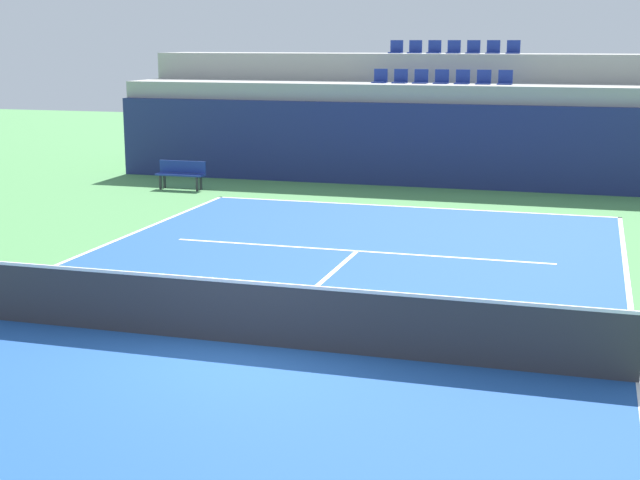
% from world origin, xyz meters
% --- Properties ---
extents(ground_plane, '(80.00, 80.00, 0.00)m').
position_xyz_m(ground_plane, '(0.00, 0.00, 0.00)').
color(ground_plane, '#4C8C4C').
extents(court_surface, '(11.00, 24.00, 0.01)m').
position_xyz_m(court_surface, '(0.00, 0.00, 0.01)').
color(court_surface, '#1E4C99').
rests_on(court_surface, ground_plane).
extents(baseline_far, '(11.00, 0.10, 0.00)m').
position_xyz_m(baseline_far, '(0.00, 11.95, 0.01)').
color(baseline_far, white).
rests_on(baseline_far, court_surface).
extents(sideline_right, '(0.10, 24.00, 0.00)m').
position_xyz_m(sideline_right, '(5.45, 0.00, 0.01)').
color(sideline_right, white).
rests_on(sideline_right, court_surface).
extents(service_line_far, '(8.26, 0.10, 0.00)m').
position_xyz_m(service_line_far, '(0.00, 6.40, 0.01)').
color(service_line_far, white).
rests_on(service_line_far, court_surface).
extents(centre_service_line, '(0.10, 6.40, 0.00)m').
position_xyz_m(centre_service_line, '(0.00, 3.20, 0.01)').
color(centre_service_line, white).
rests_on(centre_service_line, court_surface).
extents(back_wall, '(20.65, 0.30, 2.53)m').
position_xyz_m(back_wall, '(0.00, 15.59, 1.26)').
color(back_wall, navy).
rests_on(back_wall, ground_plane).
extents(stands_tier_lower, '(20.65, 2.40, 3.07)m').
position_xyz_m(stands_tier_lower, '(0.00, 16.94, 1.54)').
color(stands_tier_lower, '#9E9E99').
rests_on(stands_tier_lower, ground_plane).
extents(stands_tier_upper, '(20.65, 2.40, 3.97)m').
position_xyz_m(stands_tier_upper, '(0.00, 19.34, 1.98)').
color(stands_tier_upper, '#9E9E99').
rests_on(stands_tier_upper, ground_plane).
extents(seating_row_lower, '(4.38, 0.44, 0.44)m').
position_xyz_m(seating_row_lower, '(-0.00, 17.03, 3.19)').
color(seating_row_lower, navy).
rests_on(seating_row_lower, stands_tier_lower).
extents(seating_row_upper, '(4.38, 0.44, 0.44)m').
position_xyz_m(seating_row_upper, '(-0.00, 19.43, 4.09)').
color(seating_row_upper, navy).
rests_on(seating_row_upper, stands_tier_upper).
extents(tennis_net, '(11.08, 0.08, 1.07)m').
position_xyz_m(tennis_net, '(0.00, 0.00, 0.51)').
color(tennis_net, black).
rests_on(tennis_net, court_surface).
extents(player_bench, '(1.50, 0.40, 0.85)m').
position_xyz_m(player_bench, '(-7.15, 13.03, 0.51)').
color(player_bench, navy).
rests_on(player_bench, ground_plane).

